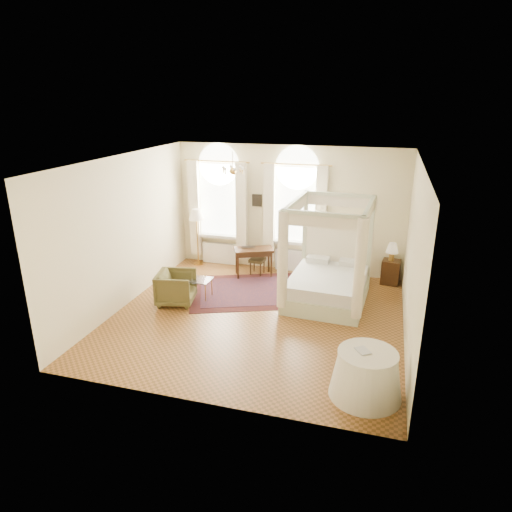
{
  "coord_description": "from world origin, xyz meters",
  "views": [
    {
      "loc": [
        2.41,
        -8.4,
        4.45
      ],
      "look_at": [
        -0.13,
        0.4,
        1.23
      ],
      "focal_mm": 32.0,
      "sensor_mm": 36.0,
      "label": 1
    }
  ],
  "objects_px": {
    "stool": "(257,261)",
    "armchair": "(176,288)",
    "writing_desk": "(254,253)",
    "coffee_table": "(197,281)",
    "floor_lamp": "(196,217)",
    "side_table": "(366,374)",
    "canopy_bed": "(327,280)",
    "nightstand": "(391,272)"
  },
  "relations": [
    {
      "from": "stool",
      "to": "armchair",
      "type": "bearing_deg",
      "value": -119.52
    },
    {
      "from": "writing_desk",
      "to": "armchair",
      "type": "bearing_deg",
      "value": -119.58
    },
    {
      "from": "armchair",
      "to": "coffee_table",
      "type": "xyz_separation_m",
      "value": [
        0.32,
        0.43,
        0.03
      ]
    },
    {
      "from": "coffee_table",
      "to": "floor_lamp",
      "type": "bearing_deg",
      "value": 112.39
    },
    {
      "from": "coffee_table",
      "to": "floor_lamp",
      "type": "xyz_separation_m",
      "value": [
        -0.85,
        2.07,
        0.94
      ]
    },
    {
      "from": "side_table",
      "to": "floor_lamp",
      "type": "bearing_deg",
      "value": 135.31
    },
    {
      "from": "canopy_bed",
      "to": "armchair",
      "type": "distance_m",
      "value": 3.42
    },
    {
      "from": "canopy_bed",
      "to": "writing_desk",
      "type": "height_order",
      "value": "canopy_bed"
    },
    {
      "from": "canopy_bed",
      "to": "nightstand",
      "type": "relative_size",
      "value": 3.78
    },
    {
      "from": "nightstand",
      "to": "writing_desk",
      "type": "height_order",
      "value": "writing_desk"
    },
    {
      "from": "armchair",
      "to": "canopy_bed",
      "type": "bearing_deg",
      "value": -83.95
    },
    {
      "from": "floor_lamp",
      "to": "coffee_table",
      "type": "bearing_deg",
      "value": -67.61
    },
    {
      "from": "nightstand",
      "to": "floor_lamp",
      "type": "xyz_separation_m",
      "value": [
        -5.17,
        -0.03,
        1.04
      ]
    },
    {
      "from": "canopy_bed",
      "to": "coffee_table",
      "type": "xyz_separation_m",
      "value": [
        -2.93,
        -0.59,
        -0.12
      ]
    },
    {
      "from": "canopy_bed",
      "to": "coffee_table",
      "type": "bearing_deg",
      "value": -168.66
    },
    {
      "from": "canopy_bed",
      "to": "coffee_table",
      "type": "distance_m",
      "value": 3.0
    },
    {
      "from": "armchair",
      "to": "floor_lamp",
      "type": "height_order",
      "value": "floor_lamp"
    },
    {
      "from": "canopy_bed",
      "to": "stool",
      "type": "bearing_deg",
      "value": 148.79
    },
    {
      "from": "nightstand",
      "to": "floor_lamp",
      "type": "height_order",
      "value": "floor_lamp"
    },
    {
      "from": "canopy_bed",
      "to": "coffee_table",
      "type": "relative_size",
      "value": 3.47
    },
    {
      "from": "floor_lamp",
      "to": "side_table",
      "type": "distance_m",
      "value": 6.88
    },
    {
      "from": "nightstand",
      "to": "floor_lamp",
      "type": "distance_m",
      "value": 5.27
    },
    {
      "from": "canopy_bed",
      "to": "stool",
      "type": "distance_m",
      "value": 2.34
    },
    {
      "from": "armchair",
      "to": "coffee_table",
      "type": "relative_size",
      "value": 1.23
    },
    {
      "from": "canopy_bed",
      "to": "writing_desk",
      "type": "distance_m",
      "value": 2.33
    },
    {
      "from": "coffee_table",
      "to": "floor_lamp",
      "type": "relative_size",
      "value": 0.42
    },
    {
      "from": "stool",
      "to": "coffee_table",
      "type": "distance_m",
      "value": 2.03
    },
    {
      "from": "armchair",
      "to": "nightstand",
      "type": "bearing_deg",
      "value": -72.78
    },
    {
      "from": "coffee_table",
      "to": "side_table",
      "type": "distance_m",
      "value": 4.83
    },
    {
      "from": "writing_desk",
      "to": "stool",
      "type": "relative_size",
      "value": 2.59
    },
    {
      "from": "writing_desk",
      "to": "armchair",
      "type": "relative_size",
      "value": 1.34
    },
    {
      "from": "floor_lamp",
      "to": "side_table",
      "type": "height_order",
      "value": "floor_lamp"
    },
    {
      "from": "canopy_bed",
      "to": "side_table",
      "type": "distance_m",
      "value": 3.48
    },
    {
      "from": "writing_desk",
      "to": "armchair",
      "type": "distance_m",
      "value": 2.44
    },
    {
      "from": "writing_desk",
      "to": "side_table",
      "type": "xyz_separation_m",
      "value": [
        3.11,
        -4.4,
        -0.25
      ]
    },
    {
      "from": "armchair",
      "to": "stool",
      "type": "bearing_deg",
      "value": -40.91
    },
    {
      "from": "canopy_bed",
      "to": "side_table",
      "type": "xyz_separation_m",
      "value": [
        1.05,
        -3.31,
        -0.15
      ]
    },
    {
      "from": "floor_lamp",
      "to": "writing_desk",
      "type": "bearing_deg",
      "value": -12.76
    },
    {
      "from": "coffee_table",
      "to": "stool",
      "type": "bearing_deg",
      "value": 62.33
    },
    {
      "from": "coffee_table",
      "to": "side_table",
      "type": "relative_size",
      "value": 0.6
    },
    {
      "from": "writing_desk",
      "to": "floor_lamp",
      "type": "xyz_separation_m",
      "value": [
        -1.73,
        0.39,
        0.72
      ]
    },
    {
      "from": "armchair",
      "to": "writing_desk",
      "type": "bearing_deg",
      "value": -40.98
    }
  ]
}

